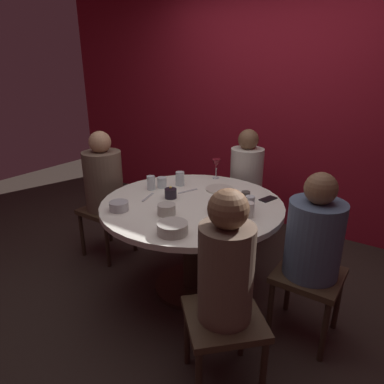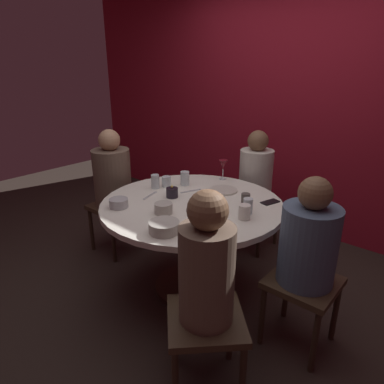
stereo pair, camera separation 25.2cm
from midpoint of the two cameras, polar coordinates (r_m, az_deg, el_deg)
The scene contains 23 objects.
ground_plane at distance 2.92m, azimuth 2.57°, elevation -15.42°, with size 8.00×8.00×0.00m, color #2D231E.
back_wall at distance 3.80m, azimuth 18.50°, elevation 13.28°, with size 6.00×0.10×2.60m, color maroon.
dining_table at distance 2.61m, azimuth 2.77°, elevation -4.81°, with size 1.35×1.35×0.75m.
seated_diner_left at distance 3.20m, azimuth -10.84°, elevation 2.15°, with size 0.40×0.40×1.18m.
seated_diner_back at distance 3.30m, azimuth 12.65°, elevation 2.36°, with size 0.40×0.40×1.15m.
seated_diner_right at distance 2.20m, azimuth 21.86°, elevation -8.43°, with size 0.40×0.40×1.13m.
seated_diner_front_right at distance 1.77m, azimuth 6.64°, elevation -13.64°, with size 0.57×0.57×1.18m.
candle_holder at distance 2.63m, azimuth -0.58°, elevation -0.13°, with size 0.09×0.09×0.10m.
wine_glass at distance 3.05m, azimuth 7.56°, elevation 4.38°, with size 0.08×0.08×0.18m.
dinner_plate at distance 2.79m, azimuth 7.78°, elevation 0.26°, with size 0.23×0.23×0.01m, color beige.
cell_phone at distance 2.64m, azimuth 15.50°, elevation -1.67°, with size 0.07×0.14×0.01m, color black.
bowl_serving_large at distance 2.48m, azimuth -9.23°, elevation -1.87°, with size 0.13×0.13×0.06m, color #B7B7BC.
bowl_salad_center at distance 2.35m, azimuth -1.70°, elevation -2.76°, with size 0.12×0.12×0.07m, color #B2ADA3.
bowl_small_white at distance 2.10m, azimuth -1.20°, elevation -5.88°, with size 0.19×0.19×0.07m, color #B2ADA3.
bowl_sauce_side at distance 2.39m, azimuth 7.09°, elevation -2.56°, with size 0.15×0.15×0.07m, color #B2ADA3.
cup_near_candle at distance 2.86m, azimuth -1.75°, elevation 1.71°, with size 0.08×0.08×0.09m, color silver.
cup_by_left_diner at distance 2.51m, azimuth 11.70°, elevation -1.35°, with size 0.06×0.06×0.10m, color #4C4742.
cup_by_right_diner at distance 2.82m, azimuth -3.57°, elevation 1.70°, with size 0.07×0.07×0.11m, color silver.
cup_center_front at distance 2.90m, azimuth 1.31°, elevation 2.25°, with size 0.07×0.07×0.12m, color silver.
cup_far_edge at distance 2.31m, azimuth 11.79°, elevation -3.33°, with size 0.08×0.08×0.10m, color silver.
cup_beside_wine at distance 2.39m, azimuth 12.24°, elevation -2.35°, with size 0.07×0.07×0.11m, color silver.
fork_near_plate at distance 2.76m, azimuth 2.42°, elevation 0.12°, with size 0.02×0.18×0.01m, color #B7B7BC.
knife_near_plate at distance 2.68m, azimuth -4.31°, elevation -0.63°, with size 0.02×0.18×0.01m, color #B7B7BC.
Camera 2 is at (1.53, -1.80, 1.71)m, focal length 32.23 mm.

